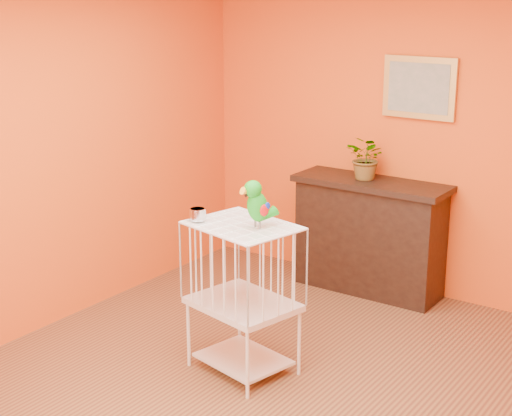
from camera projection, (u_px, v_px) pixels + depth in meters
The scene contains 8 objects.
ground at pixel (264, 396), 5.05m from camera, with size 4.50×4.50×0.00m, color brown.
room_shell at pixel (265, 156), 4.61m from camera, with size 4.50×4.50×4.50m.
console_cabinet at pixel (369, 236), 6.67m from camera, with size 1.32×0.47×0.98m.
potted_plant at pixel (368, 163), 6.53m from camera, with size 0.33×0.37×0.29m, color #26722D.
framed_picture at pixel (419, 88), 6.31m from camera, with size 0.62×0.04×0.50m.
birdcage at pixel (243, 296), 5.25m from camera, with size 0.77×0.66×1.04m.
feed_cup at pixel (198, 214), 5.19m from camera, with size 0.11×0.11×0.08m, color silver.
parrot at pixel (257, 203), 5.01m from camera, with size 0.18×0.29×0.32m.
Camera 1 is at (2.53, -3.74, 2.57)m, focal length 55.00 mm.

